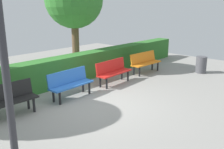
# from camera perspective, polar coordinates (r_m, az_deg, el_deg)

# --- Properties ---
(ground_plane) EXTENTS (17.25, 17.25, 0.00)m
(ground_plane) POSITION_cam_1_polar(r_m,az_deg,el_deg) (7.52, -3.78, -6.51)
(ground_plane) COLOR gray
(bench_orange) EXTENTS (1.61, 0.54, 0.86)m
(bench_orange) POSITION_cam_1_polar(r_m,az_deg,el_deg) (10.83, 7.46, 2.93)
(bench_orange) COLOR orange
(bench_orange) RESTS_ON ground_plane
(bench_red) EXTENTS (1.56, 0.52, 0.86)m
(bench_red) POSITION_cam_1_polar(r_m,az_deg,el_deg) (9.22, 0.24, 0.84)
(bench_red) COLOR red
(bench_red) RESTS_ON ground_plane
(bench_blue) EXTENTS (1.52, 0.51, 0.86)m
(bench_blue) POSITION_cam_1_polar(r_m,az_deg,el_deg) (7.93, -9.42, -1.83)
(bench_blue) COLOR blue
(bench_blue) RESTS_ON ground_plane
(bench_black) EXTENTS (1.52, 0.49, 0.86)m
(bench_black) POSITION_cam_1_polar(r_m,az_deg,el_deg) (7.03, -22.59, -5.12)
(bench_black) COLOR black
(bench_black) RESTS_ON ground_plane
(hedge_row) EXTENTS (13.25, 0.63, 1.01)m
(hedge_row) POSITION_cam_1_polar(r_m,az_deg,el_deg) (9.55, -9.28, 1.30)
(hedge_row) COLOR #2D6B28
(hedge_row) RESTS_ON ground_plane
(tree_near) EXTENTS (2.45, 2.45, 4.27)m
(tree_near) POSITION_cam_1_polar(r_m,az_deg,el_deg) (11.11, -8.60, 16.36)
(tree_near) COLOR brown
(tree_near) RESTS_ON ground_plane
(lamp_post) EXTENTS (0.36, 0.36, 3.50)m
(lamp_post) POSITION_cam_1_polar(r_m,az_deg,el_deg) (3.99, -23.81, 9.13)
(lamp_post) COLOR #2D2D33
(lamp_post) RESTS_ON ground_plane
(trash_bin) EXTENTS (0.44, 0.44, 0.70)m
(trash_bin) POSITION_cam_1_polar(r_m,az_deg,el_deg) (11.40, 19.48, 2.11)
(trash_bin) COLOR #4C4C51
(trash_bin) RESTS_ON ground_plane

